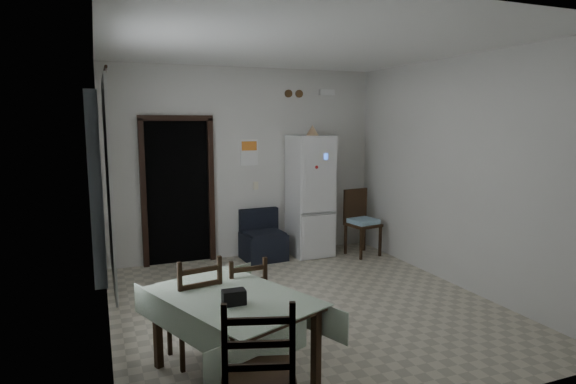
{
  "coord_description": "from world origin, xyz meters",
  "views": [
    {
      "loc": [
        -2.13,
        -4.84,
        2.11
      ],
      "look_at": [
        0.0,
        0.5,
        1.25
      ],
      "focal_mm": 30.0,
      "sensor_mm": 36.0,
      "label": 1
    }
  ],
  "objects_px": {
    "navy_seat": "(263,235)",
    "fridge": "(310,196)",
    "dining_chair_far_right": "(243,300)",
    "corner_chair": "(363,223)",
    "dining_table": "(233,337)",
    "dining_chair_far_left": "(194,307)",
    "dining_chair_near_head": "(259,372)"
  },
  "relations": [
    {
      "from": "fridge",
      "to": "dining_chair_far_right",
      "type": "bearing_deg",
      "value": -127.13
    },
    {
      "from": "corner_chair",
      "to": "dining_chair_far_right",
      "type": "bearing_deg",
      "value": -148.95
    },
    {
      "from": "dining_chair_far_left",
      "to": "dining_chair_near_head",
      "type": "bearing_deg",
      "value": 87.07
    },
    {
      "from": "corner_chair",
      "to": "dining_chair_far_right",
      "type": "xyz_separation_m",
      "value": [
        -2.61,
        -2.23,
        -0.08
      ]
    },
    {
      "from": "corner_chair",
      "to": "dining_table",
      "type": "relative_size",
      "value": 0.75
    },
    {
      "from": "corner_chair",
      "to": "dining_chair_far_left",
      "type": "xyz_separation_m",
      "value": [
        -3.1,
        -2.35,
        -0.04
      ]
    },
    {
      "from": "dining_chair_far_left",
      "to": "corner_chair",
      "type": "bearing_deg",
      "value": -152.06
    },
    {
      "from": "navy_seat",
      "to": "dining_table",
      "type": "height_order",
      "value": "navy_seat"
    },
    {
      "from": "fridge",
      "to": "dining_chair_near_head",
      "type": "distance_m",
      "value": 4.64
    },
    {
      "from": "dining_chair_far_right",
      "to": "corner_chair",
      "type": "bearing_deg",
      "value": -140.69
    },
    {
      "from": "dining_chair_far_left",
      "to": "dining_chair_near_head",
      "type": "height_order",
      "value": "dining_chair_near_head"
    },
    {
      "from": "navy_seat",
      "to": "corner_chair",
      "type": "bearing_deg",
      "value": -16.33
    },
    {
      "from": "dining_chair_near_head",
      "to": "fridge",
      "type": "bearing_deg",
      "value": -100.64
    },
    {
      "from": "navy_seat",
      "to": "dining_chair_far_left",
      "type": "height_order",
      "value": "dining_chair_far_left"
    },
    {
      "from": "dining_table",
      "to": "dining_chair_near_head",
      "type": "height_order",
      "value": "dining_chair_near_head"
    },
    {
      "from": "corner_chair",
      "to": "dining_chair_near_head",
      "type": "distance_m",
      "value": 4.74
    },
    {
      "from": "navy_seat",
      "to": "dining_chair_far_right",
      "type": "relative_size",
      "value": 0.86
    },
    {
      "from": "fridge",
      "to": "corner_chair",
      "type": "relative_size",
      "value": 1.82
    },
    {
      "from": "dining_chair_far_right",
      "to": "dining_table",
      "type": "bearing_deg",
      "value": 64.55
    },
    {
      "from": "fridge",
      "to": "navy_seat",
      "type": "xyz_separation_m",
      "value": [
        -0.78,
        0.0,
        -0.56
      ]
    },
    {
      "from": "dining_chair_far_right",
      "to": "dining_chair_near_head",
      "type": "height_order",
      "value": "dining_chair_near_head"
    },
    {
      "from": "fridge",
      "to": "corner_chair",
      "type": "bearing_deg",
      "value": -26.8
    },
    {
      "from": "corner_chair",
      "to": "dining_chair_far_left",
      "type": "height_order",
      "value": "corner_chair"
    },
    {
      "from": "dining_chair_far_right",
      "to": "navy_seat",
      "type": "bearing_deg",
      "value": -113.88
    },
    {
      "from": "fridge",
      "to": "dining_chair_far_left",
      "type": "distance_m",
      "value": 3.61
    },
    {
      "from": "dining_table",
      "to": "dining_chair_far_right",
      "type": "xyz_separation_m",
      "value": [
        0.26,
        0.58,
        0.08
      ]
    },
    {
      "from": "dining_table",
      "to": "dining_chair_near_head",
      "type": "xyz_separation_m",
      "value": [
        -0.08,
        -0.91,
        0.18
      ]
    },
    {
      "from": "navy_seat",
      "to": "dining_chair_far_left",
      "type": "bearing_deg",
      "value": -123.34
    },
    {
      "from": "navy_seat",
      "to": "fridge",
      "type": "bearing_deg",
      "value": -3.24
    },
    {
      "from": "fridge",
      "to": "dining_chair_far_left",
      "type": "xyz_separation_m",
      "value": [
        -2.35,
        -2.7,
        -0.46
      ]
    },
    {
      "from": "corner_chair",
      "to": "dining_chair_near_head",
      "type": "xyz_separation_m",
      "value": [
        -2.95,
        -3.72,
        0.02
      ]
    },
    {
      "from": "dining_chair_far_left",
      "to": "fridge",
      "type": "bearing_deg",
      "value": -140.17
    }
  ]
}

